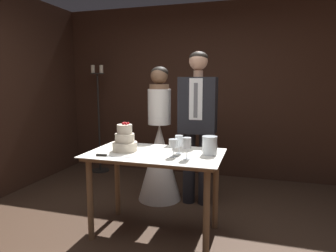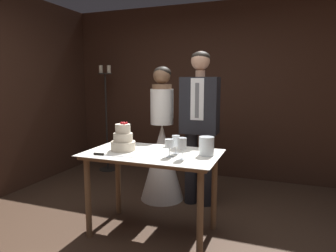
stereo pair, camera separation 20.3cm
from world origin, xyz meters
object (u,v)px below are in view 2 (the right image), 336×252
hurricane_candle (206,146)px  candle_stand (106,123)px  wine_glass_far (176,141)px  cake_knife (106,155)px  tiered_cake (123,140)px  bride (162,152)px  wine_glass_near (169,144)px  groom (200,120)px  cake_table (152,164)px  wine_glass_middle (182,144)px

hurricane_candle → candle_stand: bearing=141.8°
wine_glass_far → cake_knife: bearing=-153.2°
tiered_cake → bride: size_ratio=0.17×
wine_glass_near → groom: size_ratio=0.09×
tiered_cake → groom: size_ratio=0.15×
cake_table → wine_glass_middle: wine_glass_middle is taller
tiered_cake → cake_knife: bearing=-98.8°
bride → wine_glass_near: bearing=-64.9°
hurricane_candle → bride: bearing=133.7°
tiered_cake → candle_stand: bearing=126.3°
hurricane_candle → bride: bride is taller
wine_glass_middle → hurricane_candle: wine_glass_middle is taller
cake_table → wine_glass_middle: (0.34, -0.14, 0.24)m
tiered_cake → candle_stand: size_ratio=0.16×
cake_knife → wine_glass_near: wine_glass_near is taller
tiered_cake → hurricane_candle: bearing=6.0°
tiered_cake → wine_glass_near: bearing=-9.9°
wine_glass_near → candle_stand: 2.51m
cake_knife → candle_stand: (-1.21, 1.95, -0.01)m
wine_glass_near → wine_glass_far: size_ratio=0.93×
wine_glass_near → wine_glass_far: 0.13m
cake_table → cake_knife: 0.44m
cake_knife → wine_glass_far: (0.57, 0.29, 0.11)m
bride → groom: bearing=-0.1°
cake_knife → groom: 1.27m
wine_glass_far → tiered_cake: bearing=-175.8°
wine_glass_far → candle_stand: candle_stand is taller
wine_glass_far → hurricane_candle: (0.28, 0.05, -0.04)m
wine_glass_middle → wine_glass_far: 0.20m
tiered_cake → cake_table: bearing=1.6°
cake_table → tiered_cake: 0.37m
hurricane_candle → groom: 0.83m
wine_glass_middle → cake_knife: bearing=-170.0°
hurricane_candle → wine_glass_far: bearing=-170.6°
tiered_cake → groom: 1.02m
candle_stand → cake_table: bearing=-47.5°
hurricane_candle → cake_knife: bearing=-158.5°
cake_table → wine_glass_middle: size_ratio=6.71×
wine_glass_near → groom: groom is taller
bride → groom: 0.63m
groom → hurricane_candle: bearing=-71.1°
wine_glass_far → hurricane_candle: size_ratio=1.01×
tiered_cake → wine_glass_near: 0.52m
wine_glass_near → hurricane_candle: (0.29, 0.17, -0.03)m
wine_glass_middle → wine_glass_far: wine_glass_middle is taller
wine_glass_near → wine_glass_far: bearing=82.1°
tiered_cake → bride: (0.07, 0.86, -0.30)m
tiered_cake → wine_glass_middle: tiered_cake is taller
cake_knife → wine_glass_middle: bearing=3.8°
tiered_cake → wine_glass_near: (0.51, -0.09, 0.01)m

